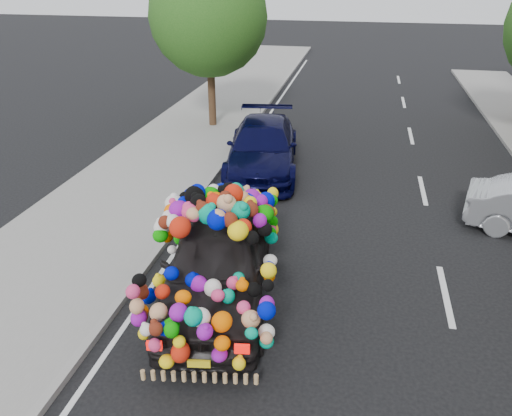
% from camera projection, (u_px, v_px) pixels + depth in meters
% --- Properties ---
extents(ground, '(100.00, 100.00, 0.00)m').
position_uv_depth(ground, '(261.00, 273.00, 10.18)').
color(ground, black).
rests_on(ground, ground).
extents(sidewalk, '(4.00, 60.00, 0.12)m').
position_uv_depth(sidewalk, '(69.00, 249.00, 10.95)').
color(sidewalk, gray).
rests_on(sidewalk, ground).
extents(kerb, '(0.15, 60.00, 0.13)m').
position_uv_depth(kerb, '(152.00, 258.00, 10.59)').
color(kerb, gray).
rests_on(kerb, ground).
extents(lane_markings, '(6.00, 50.00, 0.01)m').
position_uv_depth(lane_markings, '(445.00, 295.00, 9.51)').
color(lane_markings, silver).
rests_on(lane_markings, ground).
extents(tree_near_sidewalk, '(4.20, 4.20, 6.13)m').
position_uv_depth(tree_near_sidewalk, '(209.00, 16.00, 17.45)').
color(tree_near_sidewalk, '#332114').
rests_on(tree_near_sidewalk, ground).
extents(plush_art_car, '(2.93, 5.09, 2.22)m').
position_uv_depth(plush_art_car, '(217.00, 243.00, 9.02)').
color(plush_art_car, black).
rests_on(plush_art_car, ground).
extents(navy_sedan, '(2.68, 5.23, 1.45)m').
position_uv_depth(navy_sedan, '(263.00, 147.00, 14.98)').
color(navy_sedan, black).
rests_on(navy_sedan, ground).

